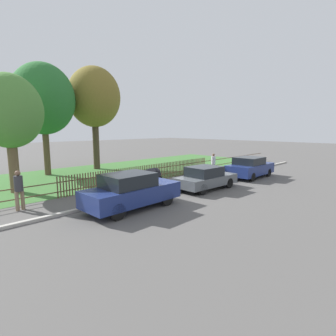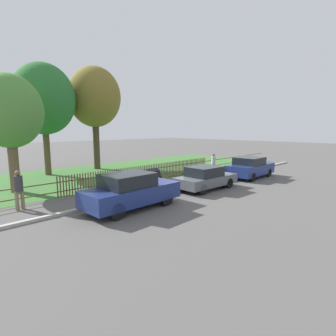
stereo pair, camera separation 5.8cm
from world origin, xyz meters
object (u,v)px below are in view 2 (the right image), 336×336
at_px(tree_behind_motorcycle, 43,99).
at_px(tree_mid_park, 95,98).
at_px(parked_car_silver_hatchback, 131,191).
at_px(tree_nearest_kerb, 9,112).
at_px(parked_car_navy_estate, 250,167).
at_px(parked_car_black_saloon, 206,178).
at_px(covered_motorcycle, 151,175).
at_px(pedestrian_by_lamp, 19,188).
at_px(pedestrian_near_fence, 213,163).

height_order(tree_behind_motorcycle, tree_mid_park, tree_mid_park).
xyz_separation_m(parked_car_silver_hatchback, tree_nearest_kerb, (-2.71, 6.93, 3.56)).
xyz_separation_m(parked_car_silver_hatchback, parked_car_navy_estate, (10.53, -0.07, -0.06)).
bearing_deg(parked_car_silver_hatchback, tree_nearest_kerb, 110.26).
distance_m(parked_car_black_saloon, covered_motorcycle, 3.31).
bearing_deg(tree_behind_motorcycle, pedestrian_by_lamp, -117.58).
distance_m(parked_car_silver_hatchback, covered_motorcycle, 4.57).
distance_m(parked_car_black_saloon, tree_mid_park, 12.64).
height_order(tree_nearest_kerb, pedestrian_by_lamp, tree_nearest_kerb).
relative_size(parked_car_black_saloon, parked_car_navy_estate, 0.97).
height_order(parked_car_black_saloon, tree_nearest_kerb, tree_nearest_kerb).
height_order(tree_nearest_kerb, tree_mid_park, tree_mid_park).
bearing_deg(pedestrian_by_lamp, covered_motorcycle, -19.08).
xyz_separation_m(parked_car_black_saloon, covered_motorcycle, (-1.71, 2.83, -0.00)).
relative_size(tree_behind_motorcycle, pedestrian_by_lamp, 4.74).
xyz_separation_m(parked_car_black_saloon, tree_behind_motorcycle, (-4.64, 11.34, 4.93)).
bearing_deg(pedestrian_by_lamp, parked_car_black_saloon, -35.82).
xyz_separation_m(parked_car_navy_estate, pedestrian_by_lamp, (-14.07, 3.29, 0.23)).
xyz_separation_m(tree_mid_park, pedestrian_by_lamp, (-8.41, -8.15, -5.09)).
distance_m(tree_nearest_kerb, tree_behind_motorcycle, 5.67).
height_order(parked_car_black_saloon, tree_behind_motorcycle, tree_behind_motorcycle).
bearing_deg(covered_motorcycle, tree_mid_park, 82.70).
relative_size(pedestrian_near_fence, pedestrian_by_lamp, 0.93).
xyz_separation_m(covered_motorcycle, tree_nearest_kerb, (-6.33, 4.14, 3.69)).
distance_m(covered_motorcycle, tree_nearest_kerb, 8.41).
bearing_deg(tree_nearest_kerb, tree_behind_motorcycle, 52.20).
relative_size(parked_car_silver_hatchback, tree_mid_park, 0.51).
relative_size(parked_car_navy_estate, covered_motorcycle, 2.21).
xyz_separation_m(parked_car_black_saloon, pedestrian_near_fence, (4.47, 2.63, 0.23)).
bearing_deg(parked_car_navy_estate, tree_mid_park, 115.83).
xyz_separation_m(parked_car_navy_estate, tree_mid_park, (-5.66, 11.45, 5.32)).
distance_m(parked_car_silver_hatchback, tree_mid_park, 13.45).
relative_size(parked_car_black_saloon, tree_behind_motorcycle, 0.48).
xyz_separation_m(covered_motorcycle, pedestrian_near_fence, (6.18, -0.20, 0.24)).
height_order(tree_nearest_kerb, pedestrian_near_fence, tree_nearest_kerb).
height_order(parked_car_black_saloon, pedestrian_near_fence, pedestrian_near_fence).
bearing_deg(tree_nearest_kerb, covered_motorcycle, -33.20).
bearing_deg(tree_behind_motorcycle, parked_car_black_saloon, -67.74).
bearing_deg(parked_car_navy_estate, tree_behind_motorcycle, 130.43).
bearing_deg(covered_motorcycle, parked_car_silver_hatchback, -141.31).
relative_size(tree_nearest_kerb, pedestrian_near_fence, 3.97).
height_order(pedestrian_near_fence, pedestrian_by_lamp, pedestrian_by_lamp).
height_order(parked_car_silver_hatchback, tree_behind_motorcycle, tree_behind_motorcycle).
relative_size(parked_car_navy_estate, pedestrian_near_fence, 2.54).
distance_m(tree_mid_park, pedestrian_by_lamp, 12.77).
bearing_deg(tree_behind_motorcycle, parked_car_silver_hatchback, -93.44).
relative_size(covered_motorcycle, tree_nearest_kerb, 0.29).
height_order(parked_car_navy_estate, pedestrian_near_fence, pedestrian_near_fence).
height_order(parked_car_navy_estate, tree_behind_motorcycle, tree_behind_motorcycle).
xyz_separation_m(parked_car_black_saloon, tree_mid_park, (-0.45, 11.42, 5.39)).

